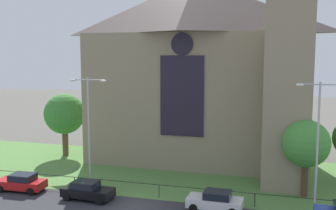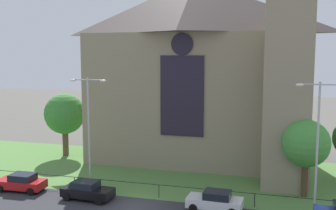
{
  "view_description": "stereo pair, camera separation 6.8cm",
  "coord_description": "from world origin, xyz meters",
  "px_view_note": "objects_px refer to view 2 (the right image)",
  "views": [
    {
      "loc": [
        10.98,
        -28.91,
        11.93
      ],
      "look_at": [
        0.53,
        8.0,
        7.07
      ],
      "focal_mm": 43.93,
      "sensor_mm": 36.0,
      "label": 1
    },
    {
      "loc": [
        11.05,
        -28.89,
        11.93
      ],
      "look_at": [
        0.53,
        8.0,
        7.07
      ],
      "focal_mm": 43.93,
      "sensor_mm": 36.0,
      "label": 2
    }
  ],
  "objects_px": {
    "parked_car_red": "(21,182)",
    "parked_car_white": "(215,201)",
    "tree_right_near": "(306,144)",
    "streetlamp_far": "(318,133)",
    "tree_left_far": "(65,114)",
    "streetlamp_near": "(89,122)",
    "church_building": "(201,68)",
    "parked_car_black": "(87,190)"
  },
  "relations": [
    {
      "from": "tree_right_near",
      "to": "streetlamp_far",
      "type": "distance_m",
      "value": 4.12
    },
    {
      "from": "tree_left_far",
      "to": "streetlamp_near",
      "type": "height_order",
      "value": "streetlamp_near"
    },
    {
      "from": "tree_left_far",
      "to": "streetlamp_near",
      "type": "bearing_deg",
      "value": -51.54
    },
    {
      "from": "tree_right_near",
      "to": "parked_car_black",
      "type": "relative_size",
      "value": 1.52
    },
    {
      "from": "streetlamp_near",
      "to": "parked_car_red",
      "type": "distance_m",
      "value": 8.1
    },
    {
      "from": "tree_right_near",
      "to": "parked_car_white",
      "type": "distance_m",
      "value": 9.16
    },
    {
      "from": "tree_left_far",
      "to": "parked_car_black",
      "type": "bearing_deg",
      "value": -53.83
    },
    {
      "from": "tree_right_near",
      "to": "parked_car_black",
      "type": "height_order",
      "value": "tree_right_near"
    },
    {
      "from": "tree_right_near",
      "to": "parked_car_black",
      "type": "xyz_separation_m",
      "value": [
        -17.15,
        -5.56,
        -3.75
      ]
    },
    {
      "from": "tree_left_far",
      "to": "tree_right_near",
      "type": "bearing_deg",
      "value": -14.84
    },
    {
      "from": "church_building",
      "to": "parked_car_black",
      "type": "bearing_deg",
      "value": -112.72
    },
    {
      "from": "tree_left_far",
      "to": "parked_car_red",
      "type": "relative_size",
      "value": 1.71
    },
    {
      "from": "parked_car_black",
      "to": "streetlamp_far",
      "type": "bearing_deg",
      "value": 8.63
    },
    {
      "from": "tree_right_near",
      "to": "tree_left_far",
      "type": "distance_m",
      "value": 27.23
    },
    {
      "from": "tree_left_far",
      "to": "parked_car_white",
      "type": "distance_m",
      "value": 23.42
    },
    {
      "from": "streetlamp_far",
      "to": "parked_car_white",
      "type": "height_order",
      "value": "streetlamp_far"
    },
    {
      "from": "tree_left_far",
      "to": "parked_car_black",
      "type": "distance_m",
      "value": 16.07
    },
    {
      "from": "parked_car_white",
      "to": "parked_car_red",
      "type": "bearing_deg",
      "value": 1.95
    },
    {
      "from": "church_building",
      "to": "parked_car_white",
      "type": "bearing_deg",
      "value": -74.1
    },
    {
      "from": "streetlamp_near",
      "to": "parked_car_red",
      "type": "relative_size",
      "value": 2.32
    },
    {
      "from": "church_building",
      "to": "parked_car_red",
      "type": "bearing_deg",
      "value": -131.0
    },
    {
      "from": "church_building",
      "to": "streetlamp_far",
      "type": "bearing_deg",
      "value": -49.36
    },
    {
      "from": "parked_car_red",
      "to": "church_building",
      "type": "bearing_deg",
      "value": -133.25
    },
    {
      "from": "church_building",
      "to": "tree_left_far",
      "type": "distance_m",
      "value": 16.61
    },
    {
      "from": "streetlamp_far",
      "to": "parked_car_white",
      "type": "xyz_separation_m",
      "value": [
        -7.24,
        -1.33,
        -5.39
      ]
    },
    {
      "from": "parked_car_red",
      "to": "streetlamp_far",
      "type": "bearing_deg",
      "value": -178.75
    },
    {
      "from": "streetlamp_near",
      "to": "tree_left_far",
      "type": "bearing_deg",
      "value": 128.46
    },
    {
      "from": "tree_right_near",
      "to": "tree_left_far",
      "type": "height_order",
      "value": "tree_left_far"
    },
    {
      "from": "parked_car_black",
      "to": "parked_car_white",
      "type": "distance_m",
      "value": 10.51
    },
    {
      "from": "tree_left_far",
      "to": "parked_car_white",
      "type": "bearing_deg",
      "value": -31.47
    },
    {
      "from": "parked_car_red",
      "to": "parked_car_white",
      "type": "height_order",
      "value": "same"
    },
    {
      "from": "tree_left_far",
      "to": "parked_car_red",
      "type": "distance_m",
      "value": 13.15
    },
    {
      "from": "tree_right_near",
      "to": "parked_car_red",
      "type": "relative_size",
      "value": 1.52
    },
    {
      "from": "church_building",
      "to": "parked_car_black",
      "type": "relative_size",
      "value": 6.07
    },
    {
      "from": "tree_left_far",
      "to": "parked_car_black",
      "type": "height_order",
      "value": "tree_left_far"
    },
    {
      "from": "streetlamp_far",
      "to": "church_building",
      "type": "bearing_deg",
      "value": 130.64
    },
    {
      "from": "church_building",
      "to": "streetlamp_far",
      "type": "height_order",
      "value": "church_building"
    },
    {
      "from": "parked_car_red",
      "to": "parked_car_white",
      "type": "bearing_deg",
      "value": 178.26
    },
    {
      "from": "church_building",
      "to": "tree_left_far",
      "type": "height_order",
      "value": "church_building"
    },
    {
      "from": "church_building",
      "to": "parked_car_black",
      "type": "xyz_separation_m",
      "value": [
        -6.33,
        -15.12,
        -9.53
      ]
    },
    {
      "from": "tree_right_near",
      "to": "streetlamp_far",
      "type": "height_order",
      "value": "streetlamp_far"
    },
    {
      "from": "tree_right_near",
      "to": "parked_car_red",
      "type": "xyz_separation_m",
      "value": [
        -23.66,
        -5.22,
        -3.75
      ]
    }
  ]
}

